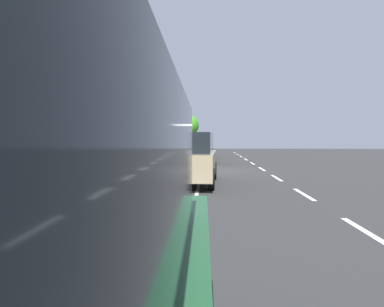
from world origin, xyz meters
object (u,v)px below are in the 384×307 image
Objects in this scene: bicycle_at_curb at (158,190)px; street_tree_far_end at (98,64)px; parked_suv_tan_far at (190,158)px; cyclist_with_backpack at (153,166)px; fire_hydrant at (179,154)px; street_tree_near_cyclist at (187,126)px; parked_pickup_black_mid at (199,151)px; street_tree_mid_block at (153,99)px; pedestrian_on_phone at (166,146)px; parked_sedan_grey_nearest at (202,147)px; parked_sedan_red_second at (202,149)px.

bicycle_at_curb is 0.30× the size of street_tree_far_end.
street_tree_far_end is (1.94, 4.82, 2.55)m from parked_suv_tan_far.
fire_hydrant is at bearing -87.37° from cyclist_with_backpack.
parked_suv_tan_far is at bearing -99.70° from bicycle_at_curb.
cyclist_with_backpack is at bearing 92.63° from fire_hydrant.
fire_hydrant is at bearing 91.61° from street_tree_near_cyclist.
cyclist_with_backpack is at bearing 92.13° from street_tree_near_cyclist.
parked_pickup_black_mid is 1.11× the size of street_tree_mid_block.
cyclist_with_backpack reaches higher than bicycle_at_curb.
pedestrian_on_phone is (1.37, -14.43, -2.54)m from street_tree_mid_block.
parked_pickup_black_mid is at bearing 115.18° from pedestrian_on_phone.
parked_sedan_red_second is at bearing 91.17° from parked_sedan_grey_nearest.
pedestrian_on_phone is at bearing -83.22° from cyclist_with_backpack.
parked_sedan_red_second is 1.03× the size of street_tree_near_cyclist.
street_tree_near_cyclist is at bearing -85.59° from parked_suv_tan_far.
bicycle_at_curb is 0.30× the size of street_tree_mid_block.
parked_sedan_red_second is 0.94× the size of street_tree_mid_block.
parked_suv_tan_far is at bearing -111.92° from street_tree_far_end.
parked_suv_tan_far is (0.04, 16.85, 0.27)m from parked_sedan_red_second.
parked_suv_tan_far reaches higher than bicycle_at_curb.
parked_sedan_grey_nearest is 26.67m from cyclist_with_backpack.
parked_suv_tan_far is 1.01× the size of street_tree_far_end.
parked_pickup_black_mid is 8.16m from street_tree_mid_block.
street_tree_far_end is at bearing 84.78° from parked_sedan_red_second.
fire_hydrant is at bearing 74.14° from parked_sedan_red_second.
street_tree_near_cyclist reaches higher than parked_suv_tan_far.
parked_sedan_grey_nearest is 2.70× the size of pedestrian_on_phone.
cyclist_with_backpack is at bearing 99.97° from street_tree_mid_block.
street_tree_far_end is at bearing 37.48° from bicycle_at_curb.
parked_pickup_black_mid is 1.12× the size of street_tree_far_end.
bicycle_at_curb is (0.63, 13.94, -0.53)m from parked_pickup_black_mid.
street_tree_far_end is at bearing 90.00° from street_tree_mid_block.
parked_sedan_red_second is 6.75m from parked_pickup_black_mid.
cyclist_with_backpack is at bearing 75.39° from parked_suv_tan_far.
street_tree_mid_block reaches higher than parked_pickup_black_mid.
street_tree_near_cyclist is 29.96m from street_tree_far_end.
parked_sedan_red_second is at bearing -91.93° from bicycle_at_curb.
bicycle_at_curb is 1.71× the size of fire_hydrant.
fire_hydrant is (0.67, -14.62, -0.42)m from cyclist_with_backpack.
street_tree_mid_block is at bearing 75.60° from parked_pickup_black_mid.
fire_hydrant is (1.59, 5.60, -0.18)m from parked_sedan_red_second.
street_tree_far_end is 2.84× the size of pedestrian_on_phone.
parked_pickup_black_mid is 3.19× the size of pedestrian_on_phone.
street_tree_mid_block reaches higher than parked_sedan_red_second.
bicycle_at_curb is at bearing 87.42° from parked_pickup_black_mid.
parked_suv_tan_far is at bearing -104.61° from cyclist_with_backpack.
bicycle_at_curb is 0.80m from cyclist_with_backpack.
cyclist_with_backpack is (0.92, 20.23, 0.24)m from parked_sedan_red_second.
parked_sedan_red_second is 3.38m from pedestrian_on_phone.
parked_pickup_black_mid is (-0.06, 13.18, 0.15)m from parked_sedan_grey_nearest.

